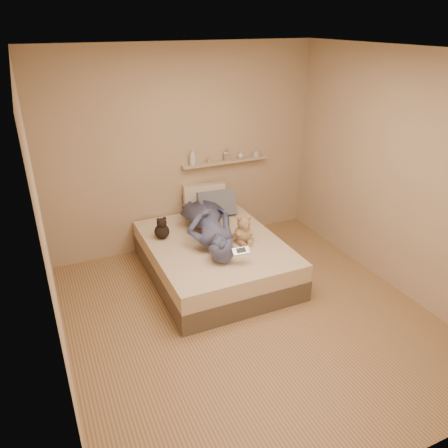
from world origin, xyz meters
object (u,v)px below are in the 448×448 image
dark_plush (162,229)px  wall_shelf (225,162)px  person (207,221)px  pillow_cream (204,199)px  game_console (241,251)px  pillow_grey (216,203)px  bed (214,258)px  teddy_bear (244,231)px

dark_plush → wall_shelf: wall_shelf is taller
person → wall_shelf: bearing=-118.7°
pillow_cream → wall_shelf: (0.34, 0.08, 0.45)m
dark_plush → pillow_cream: bearing=33.6°
game_console → pillow_cream: pillow_cream is taller
pillow_grey → pillow_cream: bearing=129.0°
pillow_cream → person: 0.68m
person → pillow_grey: bearing=-114.9°
pillow_cream → wall_shelf: wall_shelf is taller
game_console → wall_shelf: (0.50, 1.51, 0.49)m
pillow_cream → pillow_grey: (0.11, -0.14, -0.03)m
pillow_cream → bed: bearing=-104.4°
dark_plush → pillow_grey: (0.86, 0.36, 0.05)m
dark_plush → wall_shelf: (1.08, 0.58, 0.53)m
teddy_bear → wall_shelf: wall_shelf is taller
dark_plush → person: (0.52, -0.14, 0.07)m
teddy_bear → pillow_cream: (-0.09, 0.98, 0.06)m
game_console → person: (-0.07, 0.79, 0.02)m
game_console → teddy_bear: 0.52m
teddy_bear → pillow_grey: 0.84m
dark_plush → person: bearing=-15.4°
pillow_cream → person: pillow_cream is taller
bed → game_console: size_ratio=9.90×
teddy_bear → dark_plush: bearing=150.0°
pillow_grey → person: (-0.34, -0.50, 0.02)m
person → wall_shelf: size_ratio=1.32×
pillow_cream → game_console: bearing=-96.5°
pillow_grey → person: person is taller
game_console → teddy_bear: (0.26, 0.45, -0.02)m
pillow_grey → person: 0.60m
game_console → pillow_cream: size_ratio=0.35×
game_console → teddy_bear: size_ratio=0.56×
teddy_bear → dark_plush: (-0.84, 0.49, -0.02)m
pillow_cream → person: size_ratio=0.35×
bed → person: person is taller
teddy_bear → pillow_grey: size_ratio=0.68×
wall_shelf → dark_plush: bearing=-152.0°
game_console → pillow_grey: (0.28, 1.29, 0.01)m
game_console → teddy_bear: teddy_bear is taller
pillow_grey → dark_plush: bearing=-157.5°
pillow_grey → wall_shelf: bearing=44.5°
bed → wall_shelf: 1.38m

